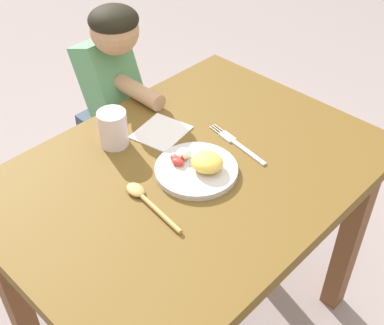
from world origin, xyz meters
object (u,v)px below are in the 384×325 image
spoon (145,199)px  drinking_cup (113,129)px  person (114,131)px  fork (237,144)px  plate (199,166)px

spoon → drinking_cup: drinking_cup is taller
spoon → person: bearing=-23.3°
fork → spoon: spoon is taller
person → drinking_cup: bearing=54.5°
plate → person: (0.12, 0.54, -0.23)m
plate → fork: size_ratio=0.98×
fork → spoon: (-0.33, 0.02, 0.00)m
spoon → drinking_cup: size_ratio=2.03×
drinking_cup → person: bearing=54.5°
drinking_cup → plate: bearing=-73.0°
person → fork: bearing=93.7°
plate → drinking_cup: bearing=107.0°
spoon → drinking_cup: (0.10, 0.24, 0.05)m
plate → drinking_cup: size_ratio=2.09×
spoon → plate: bearing=-89.6°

